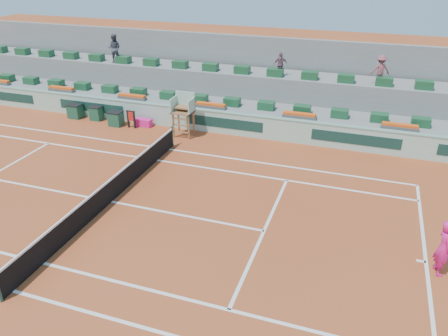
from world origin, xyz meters
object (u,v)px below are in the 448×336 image
at_px(umpire_chair, 184,109).
at_px(drink_cooler_a, 116,119).
at_px(tennis_player, 444,247).
at_px(player_bag, 143,123).

relative_size(umpire_chair, drink_cooler_a, 2.86).
relative_size(umpire_chair, tennis_player, 1.05).
relative_size(player_bag, umpire_chair, 0.42).
relative_size(player_bag, tennis_player, 0.44).
xyz_separation_m(player_bag, drink_cooler_a, (-1.54, -0.41, 0.20)).
relative_size(drink_cooler_a, tennis_player, 0.37).
height_order(drink_cooler_a, tennis_player, tennis_player).
bearing_deg(player_bag, tennis_player, -29.21).
distance_m(umpire_chair, tennis_player, 14.53).
bearing_deg(umpire_chair, player_bag, 170.15).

